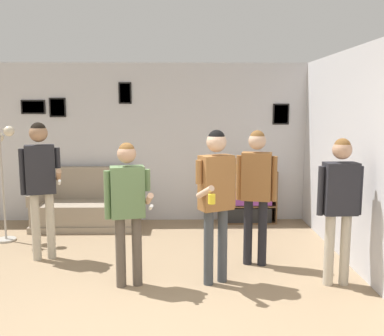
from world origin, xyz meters
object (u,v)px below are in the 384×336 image
object	(u,v)px
couch	(86,208)
drinking_cup	(238,168)
person_spectator_far_right	(340,197)
person_spectator_near_bookshelf	(256,183)
bookshelf	(247,197)
floor_lamp	(1,160)
person_player_foreground_left	(41,175)
person_watcher_holding_cup	(216,190)
person_player_foreground_center	(128,200)

from	to	relation	value
couch	drinking_cup	world-z (taller)	drinking_cup
person_spectator_far_right	person_spectator_near_bookshelf	bearing A→B (deg)	142.67
bookshelf	person_spectator_far_right	xyz separation A→B (m)	(0.63, -2.58, 0.56)
bookshelf	floor_lamp	world-z (taller)	floor_lamp
person_spectator_far_right	drinking_cup	xyz separation A→B (m)	(-0.79, 2.58, -0.06)
floor_lamp	person_spectator_near_bookshelf	bearing A→B (deg)	-15.90
person_player_foreground_left	person_spectator_near_bookshelf	world-z (taller)	person_player_foreground_left
bookshelf	drinking_cup	world-z (taller)	drinking_cup
person_spectator_far_right	person_player_foreground_left	bearing A→B (deg)	166.43
bookshelf	person_player_foreground_left	size ratio (longest dim) A/B	0.55
person_player_foreground_left	drinking_cup	size ratio (longest dim) A/B	16.79
person_spectator_near_bookshelf	drinking_cup	bearing A→B (deg)	89.37
floor_lamp	person_watcher_holding_cup	world-z (taller)	person_watcher_holding_cup
person_player_foreground_left	person_spectator_far_right	size ratio (longest dim) A/B	1.08
person_watcher_holding_cup	person_player_foreground_left	bearing A→B (deg)	160.09
person_player_foreground_center	person_watcher_holding_cup	world-z (taller)	person_watcher_holding_cup
person_watcher_holding_cup	drinking_cup	bearing A→B (deg)	77.53
couch	person_spectator_far_right	xyz separation A→B (m)	(3.34, -2.39, 0.70)
person_watcher_holding_cup	person_spectator_near_bookshelf	distance (m)	0.77
bookshelf	person_player_foreground_left	world-z (taller)	person_player_foreground_left
bookshelf	person_spectator_near_bookshelf	size ratio (longest dim) A/B	0.58
person_spectator_near_bookshelf	bookshelf	bearing A→B (deg)	84.75
person_player_foreground_left	person_spectator_far_right	world-z (taller)	person_player_foreground_left
person_player_foreground_center	drinking_cup	bearing A→B (deg)	59.48
floor_lamp	person_player_foreground_left	xyz separation A→B (m)	(0.82, -0.78, -0.09)
person_spectator_near_bookshelf	person_spectator_far_right	xyz separation A→B (m)	(0.81, -0.62, -0.04)
person_spectator_near_bookshelf	floor_lamp	bearing A→B (deg)	164.10
person_spectator_far_right	drinking_cup	bearing A→B (deg)	107.08
floor_lamp	bookshelf	bearing A→B (deg)	14.29
floor_lamp	drinking_cup	bearing A→B (deg)	14.90
floor_lamp	person_player_foreground_left	world-z (taller)	person_player_foreground_left
couch	person_spectator_near_bookshelf	xyz separation A→B (m)	(2.52, -1.77, 0.74)
couch	person_spectator_near_bookshelf	size ratio (longest dim) A/B	0.97
bookshelf	drinking_cup	size ratio (longest dim) A/B	9.24
floor_lamp	person_spectator_far_right	distance (m)	4.66
person_spectator_far_right	person_player_foreground_center	bearing A→B (deg)	-179.93
couch	floor_lamp	world-z (taller)	floor_lamp
couch	drinking_cup	bearing A→B (deg)	4.27
bookshelf	person_player_foreground_left	bearing A→B (deg)	-149.26
person_player_foreground_center	drinking_cup	distance (m)	3.00
couch	floor_lamp	size ratio (longest dim) A/B	0.97
floor_lamp	drinking_cup	size ratio (longest dim) A/B	16.01
couch	bookshelf	world-z (taller)	couch
bookshelf	drinking_cup	bearing A→B (deg)	179.98
couch	drinking_cup	xyz separation A→B (m)	(2.55, 0.19, 0.64)
person_player_foreground_center	person_spectator_near_bookshelf	xyz separation A→B (m)	(1.50, 0.62, 0.07)
person_player_foreground_center	person_spectator_near_bookshelf	distance (m)	1.63
person_spectator_far_right	bookshelf	bearing A→B (deg)	103.81
couch	floor_lamp	xyz separation A→B (m)	(-1.02, -0.76, 0.90)
floor_lamp	couch	bearing A→B (deg)	36.68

